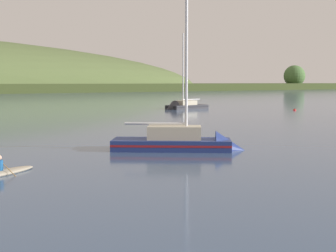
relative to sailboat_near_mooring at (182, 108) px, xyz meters
name	(u,v)px	position (x,y,z in m)	size (l,w,h in m)	color
sailboat_near_mooring	(182,108)	(0.00, 0.00, 0.00)	(7.94, 3.67, 13.32)	#232328
sailboat_far_left	(186,147)	(-26.74, -39.66, 0.01)	(8.16, 6.85, 13.46)	navy
canoe_with_paddler	(0,173)	(-38.68, -41.94, -0.08)	(4.10, 2.90, 1.02)	gray
mooring_buoy_far_upstream	(295,110)	(11.94, -12.57, -0.18)	(0.48, 0.48, 0.56)	red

